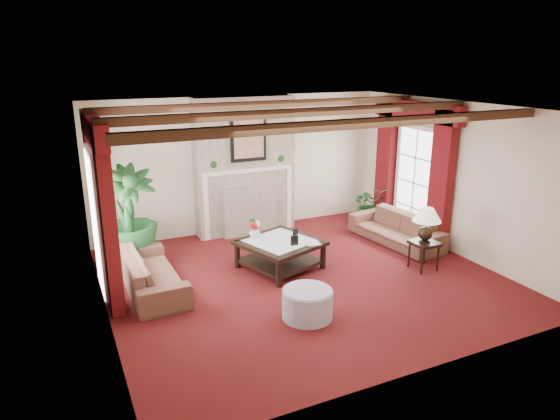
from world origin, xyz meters
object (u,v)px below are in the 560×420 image
coffee_table (280,254)px  side_table (423,255)px  ottoman (307,304)px  sofa_left (151,266)px  sofa_right (396,224)px  potted_palm (130,237)px

coffee_table → side_table: side_table is taller
side_table → ottoman: 2.60m
sofa_left → ottoman: 2.49m
sofa_left → sofa_right: sofa_left is taller
sofa_right → ottoman: sofa_right is taller
sofa_left → ottoman: (1.74, -1.77, -0.18)m
sofa_left → sofa_right: (4.63, 0.07, -0.00)m
potted_palm → side_table: potted_palm is taller
potted_palm → coffee_table: size_ratio=1.52×
potted_palm → coffee_table: bearing=-29.1°
sofa_right → potted_palm: size_ratio=1.11×
sofa_left → sofa_right: bearing=-90.1°
sofa_right → potted_palm: potted_palm is taller
sofa_right → ottoman: 3.43m
sofa_left → side_table: sofa_left is taller
sofa_left → side_table: bearing=-106.0°
potted_palm → coffee_table: potted_palm is taller
coffee_table → potted_palm: bearing=132.1°
side_table → sofa_right: bearing=73.4°
sofa_right → side_table: bearing=-23.4°
ottoman → sofa_right: bearing=32.5°
side_table → ottoman: side_table is taller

